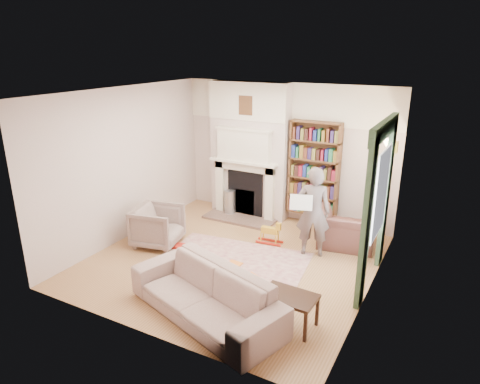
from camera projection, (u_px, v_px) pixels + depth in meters
The scene contains 25 objects.
floor at pixel (233, 260), 7.30m from camera, with size 4.50×4.50×0.00m, color #96663C.
ceiling at pixel (232, 93), 6.40m from camera, with size 4.50×4.50×0.00m, color white.
wall_back at pixel (286, 153), 8.72m from camera, with size 4.50×4.50×0.00m, color beige.
wall_front at pixel (138, 233), 4.97m from camera, with size 4.50×4.50×0.00m, color beige.
wall_left at pixel (126, 164), 7.86m from camera, with size 4.50×4.50×0.00m, color beige.
wall_right at pixel (376, 205), 5.84m from camera, with size 4.50×4.50×0.00m, color beige.
fireplace at pixel (249, 151), 8.90m from camera, with size 1.70×0.58×2.80m.
bookcase at pixel (314, 169), 8.40m from camera, with size 1.00×0.24×1.85m, color brown.
window at pixel (381, 193), 6.16m from camera, with size 0.02×0.90×1.30m, color silver.
curtain_left at pixel (366, 225), 5.68m from camera, with size 0.07×0.32×2.40m, color #2E462D.
curtain_right at pixel (386, 195), 6.84m from camera, with size 0.07×0.32×2.40m, color #2E462D.
pelmet at pixel (385, 129), 5.88m from camera, with size 0.09×1.70×0.24m, color #2E462D.
wall_sconce at pixel (384, 146), 7.03m from camera, with size 0.20×0.24×0.24m, color gold, non-canonical shape.
rug at pixel (231, 265), 7.11m from camera, with size 2.40×1.84×0.01m, color beige.
armchair_reading at pixel (347, 229), 7.70m from camera, with size 1.03×0.90×0.67m, color #4F332A.
armchair_left at pixel (158, 226), 7.76m from camera, with size 0.78×0.80×0.73m, color #A8A18B.
sofa at pixel (205, 294), 5.67m from camera, with size 2.30×0.90×0.67m, color #B9AD99.
man_reading at pixel (313, 212), 7.25m from camera, with size 0.58×0.38×1.59m, color #5A4C48.
newspaper at pixel (301, 202), 7.08m from camera, with size 0.37×0.02×0.26m, color silver.
coffee_table at pixel (288, 310), 5.52m from camera, with size 0.70×0.45×0.45m, color #321E11, non-canonical shape.
paraffin_heater at pixel (230, 203), 9.17m from camera, with size 0.24×0.24×0.55m, color #ADAFB5.
rocking_horse at pixel (270, 233), 7.85m from camera, with size 0.48×0.19×0.43m, color gold, non-canonical shape.
board_game at pixel (190, 251), 7.54m from camera, with size 0.35×0.35×0.03m, color #E2DF4F.
game_box_lid at pixel (179, 246), 7.72m from camera, with size 0.28×0.19×0.05m, color #A91F13.
comic_annuals at pixel (236, 272), 6.88m from camera, with size 0.72×0.66×0.02m.
Camera 1 is at (3.20, -5.70, 3.45)m, focal length 32.00 mm.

